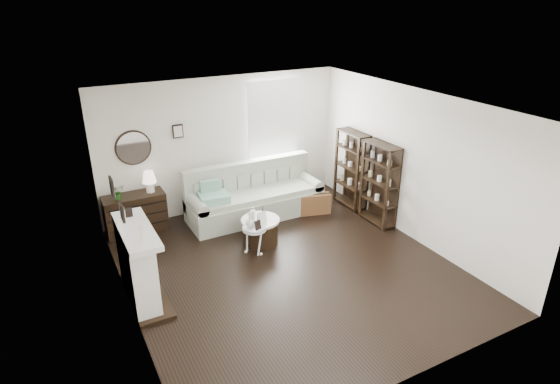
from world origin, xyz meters
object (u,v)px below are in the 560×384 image
dresser (136,213)px  pedestal_table (254,229)px  drum_table (260,231)px  sofa (254,198)px

dresser → pedestal_table: 2.40m
dresser → drum_table: size_ratio=1.61×
dresser → drum_table: dresser is taller
sofa → pedestal_table: (-0.63, -1.37, 0.10)m
drum_table → dresser: bearing=140.9°
sofa → pedestal_table: bearing=-114.7°
pedestal_table → dresser: bearing=132.9°
dresser → sofa: bearing=-9.7°
sofa → drum_table: 1.20m
dresser → pedestal_table: bearing=-47.1°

